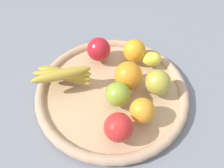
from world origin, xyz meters
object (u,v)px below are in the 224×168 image
(orange_1, at_px, (134,51))
(apple_0, at_px, (99,49))
(banana_bunch, at_px, (63,74))
(apple_2, at_px, (158,82))
(apple_3, at_px, (119,127))
(apple_1, at_px, (117,94))
(orange_0, at_px, (128,75))
(lemon_0, at_px, (152,59))
(orange_2, at_px, (142,110))

(orange_1, distance_m, apple_0, 0.12)
(banana_bunch, height_order, apple_0, apple_0)
(apple_2, relative_size, apple_0, 0.97)
(banana_bunch, distance_m, apple_0, 0.15)
(apple_2, bearing_deg, apple_0, -56.92)
(apple_3, relative_size, orange_1, 1.03)
(apple_3, height_order, apple_1, apple_3)
(orange_0, bearing_deg, apple_2, 145.96)
(orange_1, bearing_deg, apple_2, 95.53)
(banana_bunch, bearing_deg, lemon_0, 177.72)
(orange_2, xyz_separation_m, apple_1, (0.05, -0.07, 0.00))
(lemon_0, xyz_separation_m, apple_0, (0.15, -0.08, 0.02))
(orange_0, relative_size, apple_3, 1.09)
(lemon_0, distance_m, apple_3, 0.28)
(banana_bunch, height_order, apple_1, banana_bunch)
(lemon_0, height_order, orange_1, orange_1)
(orange_0, xyz_separation_m, apple_0, (0.05, -0.14, -0.00))
(orange_1, bearing_deg, lemon_0, 138.14)
(apple_3, bearing_deg, orange_2, -159.13)
(apple_1, bearing_deg, apple_2, -178.73)
(apple_3, distance_m, apple_1, 0.11)
(apple_3, distance_m, orange_1, 0.29)
(banana_bunch, bearing_deg, apple_3, 113.79)
(orange_2, distance_m, orange_0, 0.12)
(banana_bunch, height_order, orange_0, orange_0)
(lemon_0, bearing_deg, apple_2, 73.70)
(orange_2, xyz_separation_m, orange_1, (-0.07, -0.22, 0.00))
(orange_2, xyz_separation_m, lemon_0, (-0.11, -0.18, -0.01))
(banana_bunch, distance_m, orange_0, 0.20)
(apple_2, bearing_deg, lemon_0, -106.30)
(apple_1, distance_m, apple_2, 0.13)
(orange_0, distance_m, orange_1, 0.11)
(orange_2, relative_size, apple_0, 0.89)
(apple_3, bearing_deg, apple_2, -146.70)
(banana_bunch, xyz_separation_m, apple_3, (-0.10, 0.22, 0.00))
(orange_0, bearing_deg, lemon_0, -151.19)
(orange_2, bearing_deg, apple_0, -80.63)
(orange_0, distance_m, apple_0, 0.15)
(lemon_0, relative_size, apple_2, 0.83)
(orange_2, relative_size, lemon_0, 1.11)
(apple_1, bearing_deg, apple_3, 72.47)
(lemon_0, relative_size, apple_0, 0.81)
(apple_2, bearing_deg, orange_1, -84.47)
(orange_0, xyz_separation_m, apple_3, (0.08, 0.15, -0.00))
(orange_0, bearing_deg, orange_1, -120.94)
(orange_2, bearing_deg, apple_2, -137.20)
(apple_1, bearing_deg, lemon_0, -145.10)
(orange_0, distance_m, apple_1, 0.07)
(orange_0, relative_size, apple_1, 1.16)
(orange_2, bearing_deg, apple_1, -57.03)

